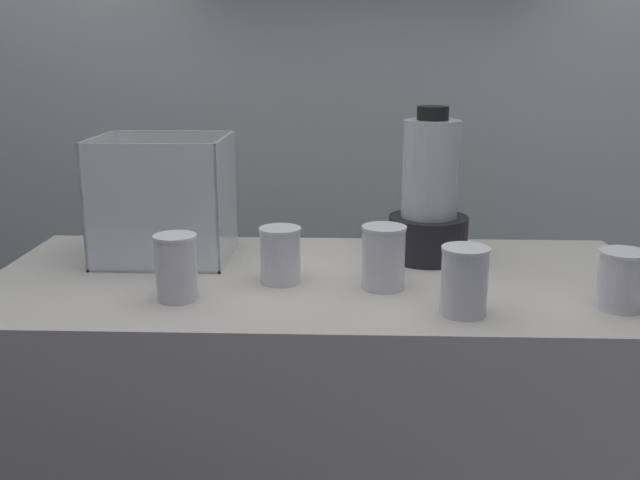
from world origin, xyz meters
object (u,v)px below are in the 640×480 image
(juice_cup_beet_far_left, at_px, (177,271))
(juice_cup_pomegranate_far_right, at_px, (622,282))
(juice_cup_orange_left, at_px, (280,258))
(juice_cup_mango_right, at_px, (464,284))
(juice_cup_mango_middle, at_px, (383,260))
(carrot_display_bin, at_px, (168,221))
(blender_pitcher, at_px, (429,201))

(juice_cup_beet_far_left, bearing_deg, juice_cup_pomegranate_far_right, -1.25)
(juice_cup_orange_left, bearing_deg, juice_cup_mango_right, -26.24)
(juice_cup_pomegranate_far_right, bearing_deg, juice_cup_mango_right, -172.19)
(juice_cup_mango_middle, distance_m, juice_cup_pomegranate_far_right, 0.45)
(juice_cup_beet_far_left, distance_m, juice_cup_pomegranate_far_right, 0.83)
(carrot_display_bin, relative_size, juice_cup_mango_middle, 2.28)
(juice_cup_orange_left, bearing_deg, juice_cup_beet_far_left, -149.15)
(juice_cup_mango_middle, bearing_deg, juice_cup_mango_right, -45.82)
(juice_cup_pomegranate_far_right, bearing_deg, juice_cup_beet_far_left, 178.75)
(juice_cup_mango_right, bearing_deg, blender_pitcher, 94.34)
(blender_pitcher, relative_size, juice_cup_pomegranate_far_right, 3.15)
(juice_cup_beet_far_left, relative_size, juice_cup_orange_left, 1.11)
(juice_cup_orange_left, bearing_deg, juice_cup_pomegranate_far_right, -11.49)
(carrot_display_bin, relative_size, juice_cup_beet_far_left, 2.28)
(carrot_display_bin, distance_m, juice_cup_mango_middle, 0.52)
(juice_cup_mango_right, bearing_deg, juice_cup_beet_far_left, 173.75)
(juice_cup_beet_far_left, relative_size, juice_cup_mango_middle, 1.00)
(carrot_display_bin, relative_size, juice_cup_pomegranate_far_right, 2.65)
(carrot_display_bin, bearing_deg, juice_cup_mango_right, -28.86)
(juice_cup_orange_left, distance_m, juice_cup_pomegranate_far_right, 0.66)
(juice_cup_beet_far_left, bearing_deg, juice_cup_mango_right, -6.25)
(juice_cup_orange_left, height_order, juice_cup_mango_middle, juice_cup_mango_middle)
(juice_cup_orange_left, bearing_deg, blender_pitcher, 29.40)
(carrot_display_bin, distance_m, juice_cup_orange_left, 0.32)
(juice_cup_orange_left, xyz_separation_m, juice_cup_pomegranate_far_right, (0.64, -0.13, -0.00))
(juice_cup_mango_middle, bearing_deg, juice_cup_pomegranate_far_right, -13.18)
(juice_cup_mango_middle, relative_size, juice_cup_mango_right, 1.02)
(blender_pitcher, height_order, juice_cup_orange_left, blender_pitcher)
(carrot_display_bin, distance_m, blender_pitcher, 0.60)
(blender_pitcher, xyz_separation_m, juice_cup_orange_left, (-0.32, -0.18, -0.08))
(carrot_display_bin, bearing_deg, blender_pitcher, 0.98)
(juice_cup_beet_far_left, height_order, juice_cup_pomegranate_far_right, juice_cup_beet_far_left)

